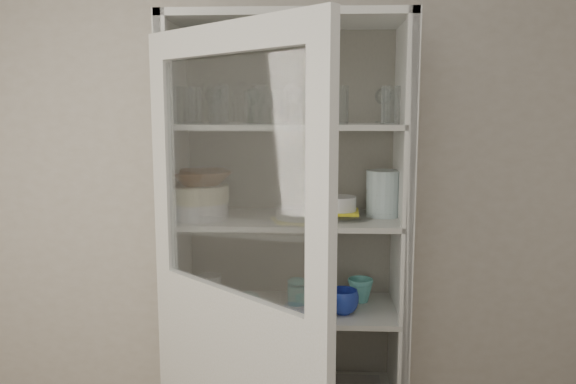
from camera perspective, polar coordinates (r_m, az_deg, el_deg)
The scene contains 31 objects.
wall_back at distance 2.66m, azimuth -4.07°, elevation -0.73°, with size 3.60×0.02×2.60m, color beige.
pantry_cabinet at distance 2.57m, azimuth 0.07°, elevation -9.30°, with size 1.00×0.45×2.10m.
cupboard_door at distance 2.06m, azimuth -5.57°, elevation -15.97°, with size 0.69×0.63×2.00m.
tumbler_0 at distance 2.25m, azimuth -7.03°, elevation 8.79°, with size 0.08×0.08×0.15m, color silver.
tumbler_1 at distance 2.33m, azimuth -10.34°, elevation 8.64°, with size 0.07×0.07×0.15m, color silver.
tumbler_2 at distance 2.28m, azimuth -2.78°, elevation 8.86°, with size 0.08×0.08×0.16m, color silver.
tumbler_3 at distance 2.28m, azimuth 3.20°, elevation 8.53°, with size 0.07×0.07×0.13m, color silver.
tumbler_4 at distance 2.23m, azimuth -1.01°, elevation 8.61°, with size 0.07×0.07×0.14m, color silver.
tumbler_5 at distance 2.25m, azimuth 5.20°, elevation 8.79°, with size 0.08×0.08×0.15m, color silver.
tumbler_6 at distance 2.26m, azimuth 10.39°, elevation 8.66°, with size 0.07×0.07×0.15m, color silver.
tumbler_7 at distance 2.46m, azimuth -9.66°, elevation 8.68°, with size 0.08×0.08×0.15m, color silver.
tumbler_8 at distance 2.37m, azimuth -3.22°, elevation 8.71°, with size 0.07×0.07×0.15m, color silver.
tumbler_9 at distance 2.39m, azimuth -3.65°, elevation 8.62°, with size 0.07×0.07×0.14m, color silver.
goblet_0 at distance 2.54m, azimuth -7.55°, elevation 8.96°, with size 0.08×0.08×0.17m, color silver, non-canonical shape.
goblet_1 at distance 2.46m, azimuth 1.25°, elevation 8.84°, with size 0.07×0.07×0.16m, color silver, non-canonical shape.
goblet_2 at distance 2.49m, azimuth 0.37°, elevation 9.18°, with size 0.08×0.08×0.19m, color silver, non-canonical shape.
goblet_3 at distance 2.51m, azimuth 9.64°, elevation 8.81°, with size 0.07×0.07×0.16m, color silver, non-canonical shape.
plate_stack_front at distance 2.41m, azimuth -8.78°, elevation -1.84°, with size 0.23×0.23×0.07m, color silver.
plate_stack_back at distance 2.58m, azimuth -8.85°, elevation -1.18°, with size 0.22×0.22×0.07m, color silver.
cream_bowl at distance 2.40m, azimuth -8.82°, elevation -0.16°, with size 0.23×0.23×0.07m, color beige.
terracotta_bowl at distance 2.39m, azimuth -8.85°, elevation 1.44°, with size 0.25×0.25×0.06m, color #49270E.
glass_platter at distance 2.43m, azimuth 5.26°, elevation -2.35°, with size 0.29×0.29×0.02m, color silver.
yellow_trivet at distance 2.43m, azimuth 5.27°, elevation -2.02°, with size 0.16×0.16×0.01m, color yellow.
white_ramekin at distance 2.42m, azimuth 5.28°, elevation -1.17°, with size 0.14×0.14×0.06m, color silver.
grey_bowl_stack at distance 2.46m, azimuth 9.64°, elevation -0.14°, with size 0.15×0.15×0.20m, color silver.
mug_blue at distance 2.43m, azimuth 5.62°, elevation -11.02°, with size 0.13×0.13×0.10m, color #183699.
mug_teal at distance 2.58m, azimuth 7.36°, elevation -9.86°, with size 0.11×0.11×0.11m, color teal.
mug_white at distance 2.38m, azimuth 3.77°, elevation -11.60°, with size 0.10×0.10×0.09m, color silver.
teal_jar at distance 2.54m, azimuth 0.94°, elevation -10.17°, with size 0.09×0.09×0.10m.
measuring_cups at distance 2.46m, azimuth -5.12°, elevation -11.55°, with size 0.11×0.11×0.04m, color silver.
white_canister at distance 2.59m, azimuth -7.90°, elevation -9.65°, with size 0.10×0.10×0.12m, color silver.
Camera 1 is at (0.32, -1.11, 1.72)m, focal length 35.00 mm.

